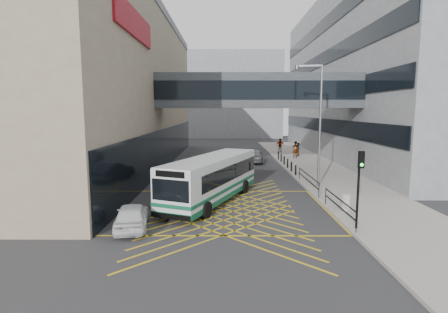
{
  "coord_description": "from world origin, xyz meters",
  "views": [
    {
      "loc": [
        0.09,
        -20.09,
        5.78
      ],
      "look_at": [
        0.0,
        4.0,
        2.6
      ],
      "focal_mm": 28.0,
      "sensor_mm": 36.0,
      "label": 1
    }
  ],
  "objects_px": {
    "car_white": "(132,215)",
    "pedestrian_b": "(298,149)",
    "street_lamp": "(317,119)",
    "pedestrian_c": "(280,145)",
    "litter_bin": "(346,202)",
    "car_silver": "(254,155)",
    "traffic_light": "(359,179)",
    "bus": "(213,177)",
    "pedestrian_a": "(295,150)",
    "car_dark": "(194,171)"
  },
  "relations": [
    {
      "from": "pedestrian_a",
      "to": "pedestrian_b",
      "type": "height_order",
      "value": "pedestrian_a"
    },
    {
      "from": "pedestrian_c",
      "to": "pedestrian_a",
      "type": "bearing_deg",
      "value": 95.53
    },
    {
      "from": "pedestrian_a",
      "to": "pedestrian_b",
      "type": "relative_size",
      "value": 1.21
    },
    {
      "from": "pedestrian_b",
      "to": "car_white",
      "type": "bearing_deg",
      "value": -137.48
    },
    {
      "from": "pedestrian_a",
      "to": "pedestrian_c",
      "type": "xyz_separation_m",
      "value": [
        -0.95,
        5.41,
        -0.03
      ]
    },
    {
      "from": "bus",
      "to": "pedestrian_a",
      "type": "relative_size",
      "value": 5.3
    },
    {
      "from": "street_lamp",
      "to": "litter_bin",
      "type": "distance_m",
      "value": 7.64
    },
    {
      "from": "pedestrian_a",
      "to": "pedestrian_c",
      "type": "bearing_deg",
      "value": -95.78
    },
    {
      "from": "car_white",
      "to": "pedestrian_b",
      "type": "relative_size",
      "value": 2.56
    },
    {
      "from": "car_silver",
      "to": "pedestrian_b",
      "type": "xyz_separation_m",
      "value": [
        5.94,
        4.6,
        0.19
      ]
    },
    {
      "from": "litter_bin",
      "to": "pedestrian_c",
      "type": "distance_m",
      "value": 27.69
    },
    {
      "from": "street_lamp",
      "to": "litter_bin",
      "type": "xyz_separation_m",
      "value": [
        0.16,
        -6.12,
        -4.58
      ]
    },
    {
      "from": "traffic_light",
      "to": "car_dark",
      "type": "bearing_deg",
      "value": 126.0
    },
    {
      "from": "street_lamp",
      "to": "pedestrian_c",
      "type": "xyz_separation_m",
      "value": [
        0.75,
        21.56,
        -4.09
      ]
    },
    {
      "from": "car_silver",
      "to": "traffic_light",
      "type": "height_order",
      "value": "traffic_light"
    },
    {
      "from": "car_silver",
      "to": "street_lamp",
      "type": "xyz_separation_m",
      "value": [
        3.46,
        -13.39,
        4.42
      ]
    },
    {
      "from": "pedestrian_b",
      "to": "litter_bin",
      "type": "bearing_deg",
      "value": -115.8
    },
    {
      "from": "car_silver",
      "to": "pedestrian_b",
      "type": "height_order",
      "value": "pedestrian_b"
    },
    {
      "from": "street_lamp",
      "to": "car_white",
      "type": "bearing_deg",
      "value": -132.6
    },
    {
      "from": "street_lamp",
      "to": "pedestrian_b",
      "type": "distance_m",
      "value": 18.65
    },
    {
      "from": "traffic_light",
      "to": "pedestrian_a",
      "type": "height_order",
      "value": "traffic_light"
    },
    {
      "from": "car_white",
      "to": "street_lamp",
      "type": "bearing_deg",
      "value": -151.21
    },
    {
      "from": "traffic_light",
      "to": "pedestrian_a",
      "type": "relative_size",
      "value": 1.92
    },
    {
      "from": "traffic_light",
      "to": "litter_bin",
      "type": "bearing_deg",
      "value": 80.99
    },
    {
      "from": "pedestrian_a",
      "to": "street_lamp",
      "type": "bearing_deg",
      "value": 68.32
    },
    {
      "from": "car_silver",
      "to": "pedestrian_c",
      "type": "distance_m",
      "value": 9.2
    },
    {
      "from": "litter_bin",
      "to": "street_lamp",
      "type": "bearing_deg",
      "value": 91.52
    },
    {
      "from": "car_silver",
      "to": "street_lamp",
      "type": "relative_size",
      "value": 0.57
    },
    {
      "from": "car_dark",
      "to": "car_silver",
      "type": "distance_m",
      "value": 11.75
    },
    {
      "from": "street_lamp",
      "to": "car_silver",
      "type": "bearing_deg",
      "value": 113.92
    },
    {
      "from": "traffic_light",
      "to": "pedestrian_c",
      "type": "xyz_separation_m",
      "value": [
        1.11,
        30.82,
        -1.5
      ]
    },
    {
      "from": "street_lamp",
      "to": "pedestrian_a",
      "type": "xyz_separation_m",
      "value": [
        1.69,
        16.15,
        -4.06
      ]
    },
    {
      "from": "bus",
      "to": "car_silver",
      "type": "bearing_deg",
      "value": 99.06
    },
    {
      "from": "car_dark",
      "to": "street_lamp",
      "type": "distance_m",
      "value": 10.75
    },
    {
      "from": "car_white",
      "to": "pedestrian_b",
      "type": "xyz_separation_m",
      "value": [
        13.74,
        26.78,
        0.31
      ]
    },
    {
      "from": "street_lamp",
      "to": "pedestrian_a",
      "type": "height_order",
      "value": "street_lamp"
    },
    {
      "from": "car_dark",
      "to": "traffic_light",
      "type": "xyz_separation_m",
      "value": [
        8.9,
        -12.43,
        1.85
      ]
    },
    {
      "from": "traffic_light",
      "to": "pedestrian_b",
      "type": "bearing_deg",
      "value": 84.47
    },
    {
      "from": "bus",
      "to": "car_silver",
      "type": "relative_size",
      "value": 2.07
    },
    {
      "from": "bus",
      "to": "litter_bin",
      "type": "xyz_separation_m",
      "value": [
        7.62,
        -2.6,
        -0.92
      ]
    },
    {
      "from": "bus",
      "to": "litter_bin",
      "type": "distance_m",
      "value": 8.1
    },
    {
      "from": "street_lamp",
      "to": "pedestrian_b",
      "type": "bearing_deg",
      "value": 91.59
    },
    {
      "from": "pedestrian_c",
      "to": "pedestrian_b",
      "type": "bearing_deg",
      "value": 111.45
    },
    {
      "from": "bus",
      "to": "car_white",
      "type": "relative_size",
      "value": 2.51
    },
    {
      "from": "street_lamp",
      "to": "bus",
      "type": "bearing_deg",
      "value": -145.31
    },
    {
      "from": "litter_bin",
      "to": "pedestrian_b",
      "type": "relative_size",
      "value": 0.57
    },
    {
      "from": "litter_bin",
      "to": "pedestrian_b",
      "type": "xyz_separation_m",
      "value": [
        2.32,
        24.11,
        0.34
      ]
    },
    {
      "from": "bus",
      "to": "street_lamp",
      "type": "relative_size",
      "value": 1.17
    },
    {
      "from": "car_dark",
      "to": "car_silver",
      "type": "xyz_separation_m",
      "value": [
        5.8,
        10.21,
        0.03
      ]
    },
    {
      "from": "traffic_light",
      "to": "litter_bin",
      "type": "distance_m",
      "value": 3.75
    }
  ]
}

